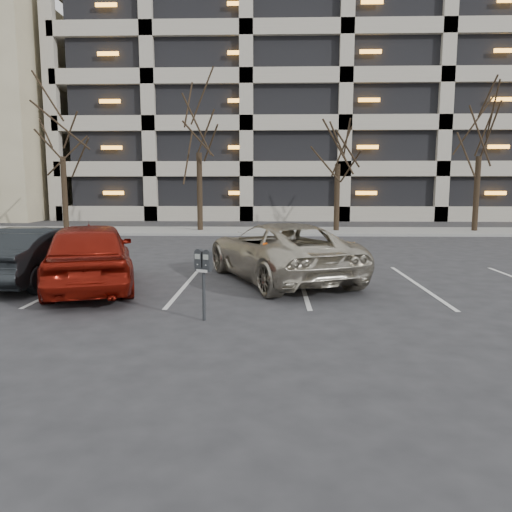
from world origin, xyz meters
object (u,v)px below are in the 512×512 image
at_px(tree_d, 482,108).
at_px(suv_silver, 280,251).
at_px(parking_meter, 203,267).
at_px(car_dark, 42,255).
at_px(tree_c, 339,121).
at_px(car_red, 90,255).
at_px(tree_a, 60,110).
at_px(tree_b, 198,103).

relative_size(tree_d, suv_silver, 1.47).
bearing_deg(parking_meter, car_dark, 166.89).
height_order(tree_c, car_red, tree_c).
height_order(tree_c, parking_meter, tree_c).
height_order(tree_a, tree_b, tree_b).
distance_m(tree_c, parking_meter, 18.21).
bearing_deg(tree_d, car_red, -135.22).
bearing_deg(suv_silver, car_red, -6.76).
bearing_deg(tree_a, suv_silver, -50.30).
relative_size(suv_silver, car_dark, 1.38).
bearing_deg(tree_b, tree_d, 0.00).
relative_size(tree_c, car_red, 1.64).
bearing_deg(car_dark, car_red, 160.86).
xyz_separation_m(tree_d, car_dark, (-15.95, -13.67, -5.46)).
bearing_deg(parking_meter, suv_silver, 94.47).
bearing_deg(car_red, parking_meter, 120.94).
relative_size(suv_silver, car_red, 1.23).
relative_size(tree_d, parking_meter, 6.81).
bearing_deg(tree_c, parking_meter, -104.91).
xyz_separation_m(suv_silver, car_dark, (-5.82, -0.57, -0.04)).
relative_size(parking_meter, car_red, 0.27).
bearing_deg(car_red, tree_c, -135.13).
relative_size(tree_a, parking_meter, 6.84).
xyz_separation_m(tree_b, tree_d, (14.00, 0.00, -0.33)).
xyz_separation_m(tree_c, suv_silver, (-3.13, -13.09, -4.82)).
height_order(tree_b, tree_d, tree_b).
distance_m(tree_d, car_red, 21.13).
bearing_deg(car_red, tree_d, -152.81).
height_order(tree_a, suv_silver, tree_a).
xyz_separation_m(tree_c, car_dark, (-8.95, -13.67, -4.86)).
distance_m(parking_meter, suv_silver, 4.18).
xyz_separation_m(car_red, car_dark, (-1.45, 0.73, -0.11)).
relative_size(tree_b, tree_d, 1.05).
distance_m(tree_a, parking_meter, 20.17).
height_order(suv_silver, car_dark, suv_silver).
xyz_separation_m(parking_meter, suv_silver, (1.40, 3.93, -0.23)).
height_order(tree_a, car_red, tree_a).
height_order(tree_d, car_dark, tree_d).
bearing_deg(tree_b, tree_a, 180.00).
relative_size(tree_a, suv_silver, 1.48).
distance_m(parking_meter, car_dark, 5.56).
xyz_separation_m(tree_a, car_red, (6.49, -14.40, -5.38)).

